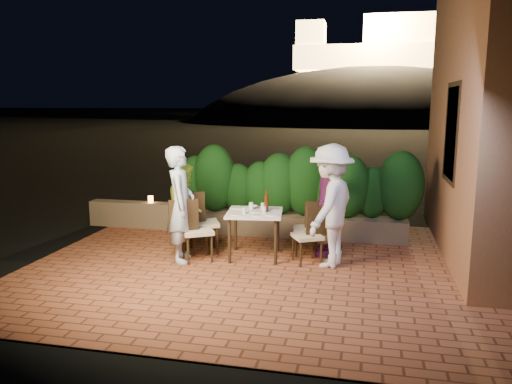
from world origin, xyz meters
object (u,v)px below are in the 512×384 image
(chair_right_back, at_px, (306,228))
(chair_right_front, at_px, (307,235))
(diner_purple, at_px, (329,201))
(parapet_lamp, at_px, (151,199))
(dining_table, at_px, (255,234))
(diner_green, at_px, (186,207))
(diner_white, at_px, (331,206))
(chair_left_front, at_px, (197,230))
(beer_bottle, at_px, (266,201))
(bowl, at_px, (252,207))
(diner_blue, at_px, (180,204))
(chair_left_back, at_px, (204,222))

(chair_right_back, bearing_deg, chair_right_front, 88.14)
(diner_purple, relative_size, parapet_lamp, 12.82)
(dining_table, bearing_deg, diner_green, 174.28)
(dining_table, xyz_separation_m, chair_right_back, (0.78, 0.36, 0.07))
(diner_white, bearing_deg, chair_left_front, -67.36)
(beer_bottle, xyz_separation_m, diner_white, (1.03, -0.22, 0.01))
(chair_right_front, height_order, chair_right_back, chair_right_front)
(bowl, height_order, parapet_lamp, bowl)
(beer_bottle, distance_m, bowl, 0.38)
(diner_blue, relative_size, diner_green, 1.22)
(beer_bottle, bearing_deg, chair_left_front, -157.53)
(diner_purple, bearing_deg, diner_green, -86.22)
(chair_left_back, relative_size, diner_blue, 0.56)
(chair_left_back, xyz_separation_m, diner_green, (-0.32, 0.01, 0.23))
(chair_right_front, bearing_deg, chair_left_back, -35.89)
(dining_table, height_order, chair_right_back, chair_right_back)
(bowl, relative_size, parapet_lamp, 1.14)
(diner_white, xyz_separation_m, parapet_lamp, (-3.65, 1.60, -0.36))
(diner_purple, bearing_deg, chair_left_back, -84.91)
(chair_right_back, distance_m, diner_purple, 0.59)
(chair_left_back, distance_m, diner_white, 2.16)
(bowl, height_order, chair_right_back, chair_right_back)
(chair_left_front, distance_m, diner_white, 2.11)
(bowl, xyz_separation_m, diner_purple, (1.25, 0.13, 0.13))
(bowl, xyz_separation_m, diner_green, (-1.11, -0.15, -0.03))
(diner_purple, bearing_deg, dining_table, -73.75)
(chair_right_front, bearing_deg, diner_green, -35.10)
(bowl, height_order, chair_right_front, chair_right_front)
(chair_right_front, height_order, parapet_lamp, chair_right_front)
(diner_blue, xyz_separation_m, diner_white, (2.30, 0.27, 0.03))
(chair_left_front, distance_m, diner_green, 0.65)
(dining_table, height_order, chair_left_front, chair_left_front)
(chair_right_front, relative_size, chair_right_back, 1.00)
(parapet_lamp, bearing_deg, chair_left_back, -40.67)
(chair_left_front, bearing_deg, chair_right_back, -7.12)
(bowl, distance_m, diner_purple, 1.26)
(diner_white, bearing_deg, beer_bottle, -85.02)
(chair_right_front, bearing_deg, diner_white, 142.85)
(chair_right_back, bearing_deg, chair_left_back, -3.11)
(beer_bottle, bearing_deg, parapet_lamp, 152.29)
(chair_left_front, height_order, chair_left_back, chair_left_back)
(diner_blue, distance_m, diner_purple, 2.38)
(diner_blue, bearing_deg, diner_green, -2.91)
(diner_green, height_order, diner_white, diner_white)
(chair_right_back, xyz_separation_m, diner_green, (-1.99, -0.24, 0.30))
(beer_bottle, xyz_separation_m, chair_left_front, (-1.02, -0.42, -0.43))
(bowl, xyz_separation_m, chair_right_back, (0.87, 0.09, -0.33))
(chair_left_back, bearing_deg, bowl, -13.89)
(dining_table, distance_m, diner_white, 1.34)
(dining_table, xyz_separation_m, diner_white, (1.21, -0.15, 0.56))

